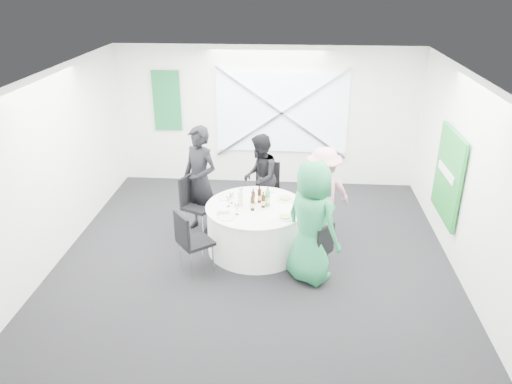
# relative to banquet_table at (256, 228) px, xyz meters

# --- Properties ---
(floor) EXTENTS (6.00, 6.00, 0.00)m
(floor) POSITION_rel_banquet_table_xyz_m (0.00, -0.20, -0.38)
(floor) COLOR black
(floor) RESTS_ON ground
(ceiling) EXTENTS (6.00, 6.00, 0.00)m
(ceiling) POSITION_rel_banquet_table_xyz_m (0.00, -0.20, 2.42)
(ceiling) COLOR white
(ceiling) RESTS_ON wall_back
(wall_back) EXTENTS (6.00, 0.00, 6.00)m
(wall_back) POSITION_rel_banquet_table_xyz_m (0.00, 2.80, 1.02)
(wall_back) COLOR white
(wall_back) RESTS_ON floor
(wall_front) EXTENTS (6.00, 0.00, 6.00)m
(wall_front) POSITION_rel_banquet_table_xyz_m (0.00, -3.20, 1.02)
(wall_front) COLOR white
(wall_front) RESTS_ON floor
(wall_left) EXTENTS (0.00, 6.00, 6.00)m
(wall_left) POSITION_rel_banquet_table_xyz_m (-3.00, -0.20, 1.02)
(wall_left) COLOR white
(wall_left) RESTS_ON floor
(wall_right) EXTENTS (0.00, 6.00, 6.00)m
(wall_right) POSITION_rel_banquet_table_xyz_m (3.00, -0.20, 1.02)
(wall_right) COLOR white
(wall_right) RESTS_ON floor
(window_panel) EXTENTS (2.60, 0.03, 1.60)m
(window_panel) POSITION_rel_banquet_table_xyz_m (0.30, 2.76, 1.12)
(window_panel) COLOR white
(window_panel) RESTS_ON wall_back
(window_brace_a) EXTENTS (2.63, 0.05, 1.84)m
(window_brace_a) POSITION_rel_banquet_table_xyz_m (0.30, 2.72, 1.12)
(window_brace_a) COLOR silver
(window_brace_a) RESTS_ON window_panel
(window_brace_b) EXTENTS (2.63, 0.05, 1.84)m
(window_brace_b) POSITION_rel_banquet_table_xyz_m (0.30, 2.72, 1.12)
(window_brace_b) COLOR silver
(window_brace_b) RESTS_ON window_panel
(green_banner) EXTENTS (0.55, 0.04, 1.20)m
(green_banner) POSITION_rel_banquet_table_xyz_m (-2.00, 2.75, 1.32)
(green_banner) COLOR #13632D
(green_banner) RESTS_ON wall_back
(green_sign) EXTENTS (0.05, 1.20, 1.40)m
(green_sign) POSITION_rel_banquet_table_xyz_m (2.94, 0.40, 0.82)
(green_sign) COLOR #17822A
(green_sign) RESTS_ON wall_right
(banquet_table) EXTENTS (1.56, 1.56, 0.76)m
(banquet_table) POSITION_rel_banquet_table_xyz_m (0.00, 0.00, 0.00)
(banquet_table) COLOR white
(banquet_table) RESTS_ON floor
(chair_back) EXTENTS (0.49, 0.49, 0.99)m
(chair_back) POSITION_rel_banquet_table_xyz_m (0.10, 1.22, 0.20)
(chair_back) COLOR black
(chair_back) RESTS_ON floor
(chair_back_left) EXTENTS (0.61, 0.61, 1.01)m
(chair_back_left) POSITION_rel_banquet_table_xyz_m (-1.07, 0.51, 0.21)
(chair_back_left) COLOR black
(chair_back_left) RESTS_ON floor
(chair_back_right) EXTENTS (0.59, 0.58, 0.94)m
(chair_back_right) POSITION_rel_banquet_table_xyz_m (0.96, 0.59, 0.17)
(chair_back_right) COLOR black
(chair_back_right) RESTS_ON floor
(chair_front_right) EXTENTS (0.55, 0.55, 0.87)m
(chair_front_right) POSITION_rel_banquet_table_xyz_m (0.95, -0.73, 0.13)
(chair_front_right) COLOR black
(chair_front_right) RESTS_ON floor
(chair_front_left) EXTENTS (0.62, 0.62, 0.97)m
(chair_front_left) POSITION_rel_banquet_table_xyz_m (-0.90, -0.72, 0.19)
(chair_front_left) COLOR black
(chair_front_left) RESTS_ON floor
(person_man_back_left) EXTENTS (0.80, 0.72, 1.83)m
(person_man_back_left) POSITION_rel_banquet_table_xyz_m (-0.97, 0.60, 0.53)
(person_man_back_left) COLOR black
(person_man_back_left) RESTS_ON floor
(person_man_back) EXTENTS (0.42, 0.76, 1.55)m
(person_man_back) POSITION_rel_banquet_table_xyz_m (-0.02, 1.13, 0.39)
(person_man_back) COLOR black
(person_man_back) RESTS_ON floor
(person_woman_pink) EXTENTS (1.11, 0.87, 1.56)m
(person_woman_pink) POSITION_rel_banquet_table_xyz_m (1.05, 0.53, 0.40)
(person_woman_pink) COLOR pink
(person_woman_pink) RESTS_ON floor
(person_woman_green) EXTENTS (1.04, 1.02, 1.80)m
(person_woman_green) POSITION_rel_banquet_table_xyz_m (0.83, -0.75, 0.52)
(person_woman_green) COLOR #23804C
(person_woman_green) RESTS_ON floor
(plate_back) EXTENTS (0.26, 0.26, 0.01)m
(plate_back) POSITION_rel_banquet_table_xyz_m (0.01, 0.51, 0.39)
(plate_back) COLOR silver
(plate_back) RESTS_ON banquet_table
(plate_back_left) EXTENTS (0.27, 0.27, 0.01)m
(plate_back_left) POSITION_rel_banquet_table_xyz_m (-0.51, 0.29, 0.39)
(plate_back_left) COLOR silver
(plate_back_left) RESTS_ON banquet_table
(plate_back_right) EXTENTS (0.27, 0.27, 0.04)m
(plate_back_right) POSITION_rel_banquet_table_xyz_m (0.44, 0.28, 0.40)
(plate_back_right) COLOR silver
(plate_back_right) RESTS_ON banquet_table
(plate_front_right) EXTENTS (0.25, 0.25, 0.04)m
(plate_front_right) POSITION_rel_banquet_table_xyz_m (0.46, -0.37, 0.40)
(plate_front_right) COLOR silver
(plate_front_right) RESTS_ON banquet_table
(plate_front_left) EXTENTS (0.27, 0.27, 0.01)m
(plate_front_left) POSITION_rel_banquet_table_xyz_m (-0.41, -0.40, 0.39)
(plate_front_left) COLOR silver
(plate_front_left) RESTS_ON banquet_table
(napkin) EXTENTS (0.19, 0.14, 0.05)m
(napkin) POSITION_rel_banquet_table_xyz_m (-0.47, -0.28, 0.42)
(napkin) COLOR white
(napkin) RESTS_ON plate_front_left
(beer_bottle_a) EXTENTS (0.06, 0.06, 0.27)m
(beer_bottle_a) POSITION_rel_banquet_table_xyz_m (-0.05, 0.06, 0.48)
(beer_bottle_a) COLOR #331809
(beer_bottle_a) RESTS_ON banquet_table
(beer_bottle_b) EXTENTS (0.06, 0.06, 0.28)m
(beer_bottle_b) POSITION_rel_banquet_table_xyz_m (0.04, 0.14, 0.49)
(beer_bottle_b) COLOR #331809
(beer_bottle_b) RESTS_ON banquet_table
(beer_bottle_c) EXTENTS (0.06, 0.06, 0.25)m
(beer_bottle_c) POSITION_rel_banquet_table_xyz_m (0.11, -0.03, 0.48)
(beer_bottle_c) COLOR #331809
(beer_bottle_c) RESTS_ON banquet_table
(beer_bottle_d) EXTENTS (0.06, 0.06, 0.28)m
(beer_bottle_d) POSITION_rel_banquet_table_xyz_m (-0.04, -0.14, 0.49)
(beer_bottle_d) COLOR #331809
(beer_bottle_d) RESTS_ON banquet_table
(green_water_bottle) EXTENTS (0.08, 0.08, 0.31)m
(green_water_bottle) POSITION_rel_banquet_table_xyz_m (0.18, 0.03, 0.50)
(green_water_bottle) COLOR green
(green_water_bottle) RESTS_ON banquet_table
(clear_water_bottle) EXTENTS (0.08, 0.08, 0.30)m
(clear_water_bottle) POSITION_rel_banquet_table_xyz_m (-0.24, -0.02, 0.50)
(clear_water_bottle) COLOR silver
(clear_water_bottle) RESTS_ON banquet_table
(wine_glass_a) EXTENTS (0.07, 0.07, 0.17)m
(wine_glass_a) POSITION_rel_banquet_table_xyz_m (-0.39, 0.08, 0.50)
(wine_glass_a) COLOR white
(wine_glass_a) RESTS_ON banquet_table
(wine_glass_b) EXTENTS (0.07, 0.07, 0.17)m
(wine_glass_b) POSITION_rel_banquet_table_xyz_m (-0.26, 0.27, 0.50)
(wine_glass_b) COLOR white
(wine_glass_b) RESTS_ON banquet_table
(wine_glass_c) EXTENTS (0.07, 0.07, 0.17)m
(wine_glass_c) POSITION_rel_banquet_table_xyz_m (-0.42, -0.04, 0.50)
(wine_glass_c) COLOR white
(wine_glass_c) RESTS_ON banquet_table
(wine_glass_d) EXTENTS (0.07, 0.07, 0.17)m
(wine_glass_d) POSITION_rel_banquet_table_xyz_m (-0.26, -0.30, 0.50)
(wine_glass_d) COLOR white
(wine_glass_d) RESTS_ON banquet_table
(fork_a) EXTENTS (0.15, 0.02, 0.01)m
(fork_a) POSITION_rel_banquet_table_xyz_m (0.20, 0.54, 0.38)
(fork_a) COLOR silver
(fork_a) RESTS_ON banquet_table
(knife_a) EXTENTS (0.15, 0.02, 0.01)m
(knife_a) POSITION_rel_banquet_table_xyz_m (-0.15, 0.56, 0.38)
(knife_a) COLOR silver
(knife_a) RESTS_ON banquet_table
(fork_b) EXTENTS (0.09, 0.14, 0.01)m
(fork_b) POSITION_rel_banquet_table_xyz_m (0.56, 0.12, 0.38)
(fork_b) COLOR silver
(fork_b) RESTS_ON banquet_table
(knife_b) EXTENTS (0.08, 0.14, 0.01)m
(knife_b) POSITION_rel_banquet_table_xyz_m (0.42, 0.39, 0.38)
(knife_b) COLOR silver
(knife_b) RESTS_ON banquet_table
(fork_c) EXTENTS (0.11, 0.12, 0.01)m
(fork_c) POSITION_rel_banquet_table_xyz_m (-0.52, -0.25, 0.38)
(fork_c) COLOR silver
(fork_c) RESTS_ON banquet_table
(knife_c) EXTENTS (0.10, 0.13, 0.01)m
(knife_c) POSITION_rel_banquet_table_xyz_m (-0.34, -0.46, 0.38)
(knife_c) COLOR silver
(knife_c) RESTS_ON banquet_table
(fork_d) EXTENTS (0.08, 0.14, 0.01)m
(fork_d) POSITION_rel_banquet_table_xyz_m (-0.43, 0.39, 0.38)
(fork_d) COLOR silver
(fork_d) RESTS_ON banquet_table
(knife_d) EXTENTS (0.10, 0.13, 0.01)m
(knife_d) POSITION_rel_banquet_table_xyz_m (-0.55, 0.17, 0.38)
(knife_d) COLOR silver
(knife_d) RESTS_ON banquet_table
(fork_e) EXTENTS (0.12, 0.12, 0.01)m
(fork_e) POSITION_rel_banquet_table_xyz_m (0.26, -0.51, 0.38)
(fork_e) COLOR silver
(fork_e) RESTS_ON banquet_table
(knife_e) EXTENTS (0.11, 0.13, 0.01)m
(knife_e) POSITION_rel_banquet_table_xyz_m (0.53, -0.21, 0.38)
(knife_e) COLOR silver
(knife_e) RESTS_ON banquet_table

